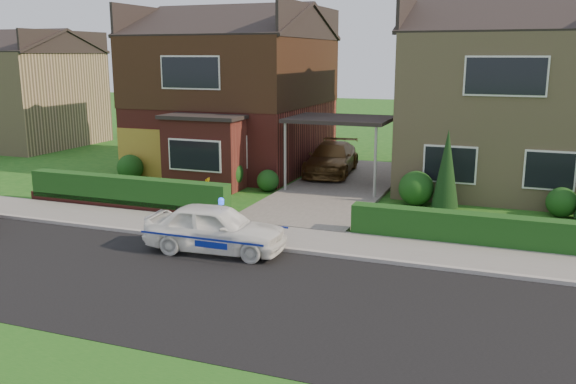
% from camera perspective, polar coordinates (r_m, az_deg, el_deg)
% --- Properties ---
extents(ground, '(120.00, 120.00, 0.00)m').
position_cam_1_polar(ground, '(13.86, -8.05, -8.89)').
color(ground, '#185316').
rests_on(ground, ground).
extents(road, '(60.00, 6.00, 0.02)m').
position_cam_1_polar(road, '(13.86, -8.05, -8.89)').
color(road, black).
rests_on(road, ground).
extents(kerb, '(60.00, 0.16, 0.12)m').
position_cam_1_polar(kerb, '(16.42, -2.93, -5.09)').
color(kerb, '#9E9993').
rests_on(kerb, ground).
extents(sidewalk, '(60.00, 2.00, 0.10)m').
position_cam_1_polar(sidewalk, '(17.34, -1.54, -4.13)').
color(sidewalk, slate).
rests_on(sidewalk, ground).
extents(driveway, '(3.80, 12.00, 0.12)m').
position_cam_1_polar(driveway, '(23.67, 4.80, 0.44)').
color(driveway, '#666059').
rests_on(driveway, ground).
extents(house_left, '(7.50, 9.53, 7.25)m').
position_cam_1_polar(house_left, '(27.94, -5.01, 10.08)').
color(house_left, maroon).
rests_on(house_left, ground).
extents(house_right, '(7.50, 8.06, 7.25)m').
position_cam_1_polar(house_right, '(25.29, 19.79, 8.78)').
color(house_right, tan).
rests_on(house_right, ground).
extents(carport_link, '(3.80, 3.00, 2.77)m').
position_cam_1_polar(carport_link, '(23.21, 4.88, 6.69)').
color(carport_link, black).
rests_on(carport_link, ground).
extents(garage_door, '(2.20, 0.10, 2.10)m').
position_cam_1_polar(garage_door, '(26.04, -13.58, 3.47)').
color(garage_door, olive).
rests_on(garage_door, ground).
extents(dwarf_wall, '(7.70, 0.25, 0.36)m').
position_cam_1_polar(dwarf_wall, '(21.09, -15.02, -1.15)').
color(dwarf_wall, maroon).
rests_on(dwarf_wall, ground).
extents(hedge_left, '(7.50, 0.55, 0.90)m').
position_cam_1_polar(hedge_left, '(21.25, -14.76, -1.53)').
color(hedge_left, '#163E13').
rests_on(hedge_left, ground).
extents(hedge_right, '(7.50, 0.55, 0.80)m').
position_cam_1_polar(hedge_right, '(17.37, 18.19, -4.93)').
color(hedge_right, '#163E13').
rests_on(hedge_right, ground).
extents(shrub_left_far, '(1.08, 1.08, 1.08)m').
position_cam_1_polar(shrub_left_far, '(25.90, -14.55, 2.22)').
color(shrub_left_far, '#163E13').
rests_on(shrub_left_far, ground).
extents(shrub_left_mid, '(1.32, 1.32, 1.32)m').
position_cam_1_polar(shrub_left_mid, '(23.41, -5.80, 1.78)').
color(shrub_left_mid, '#163E13').
rests_on(shrub_left_mid, ground).
extents(shrub_left_near, '(0.84, 0.84, 0.84)m').
position_cam_1_polar(shrub_left_near, '(23.07, -1.89, 1.07)').
color(shrub_left_near, '#163E13').
rests_on(shrub_left_near, ground).
extents(shrub_right_near, '(1.20, 1.20, 1.20)m').
position_cam_1_polar(shrub_right_near, '(21.36, 11.90, 0.35)').
color(shrub_right_near, '#163E13').
rests_on(shrub_right_near, ground).
extents(shrub_right_mid, '(0.96, 0.96, 0.96)m').
position_cam_1_polar(shrub_right_mid, '(21.31, 24.23, -0.88)').
color(shrub_right_mid, '#163E13').
rests_on(shrub_right_mid, ground).
extents(conifer_a, '(0.90, 0.90, 2.60)m').
position_cam_1_polar(conifer_a, '(20.90, 14.61, 1.90)').
color(conifer_a, black).
rests_on(conifer_a, ground).
extents(neighbour_left, '(6.50, 7.00, 5.20)m').
position_cam_1_polar(neighbour_left, '(37.96, -23.44, 7.95)').
color(neighbour_left, tan).
rests_on(neighbour_left, ground).
extents(police_car, '(3.43, 3.83, 1.43)m').
position_cam_1_polar(police_car, '(16.06, -6.79, -3.42)').
color(police_car, white).
rests_on(police_car, ground).
extents(driveway_car, '(2.26, 4.64, 1.30)m').
position_cam_1_polar(driveway_car, '(25.98, 4.11, 3.15)').
color(driveway_car, brown).
rests_on(driveway_car, driveway).
extents(potted_plant_a, '(0.50, 0.42, 0.82)m').
position_cam_1_polar(potted_plant_a, '(23.60, -8.45, 1.18)').
color(potted_plant_a, gray).
rests_on(potted_plant_a, ground).
extents(potted_plant_b, '(0.54, 0.52, 0.77)m').
position_cam_1_polar(potted_plant_b, '(22.14, -7.78, 0.37)').
color(potted_plant_b, gray).
rests_on(potted_plant_b, ground).
extents(potted_plant_c, '(0.54, 0.54, 0.85)m').
position_cam_1_polar(potted_plant_c, '(20.52, -9.34, -0.55)').
color(potted_plant_c, gray).
rests_on(potted_plant_c, ground).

